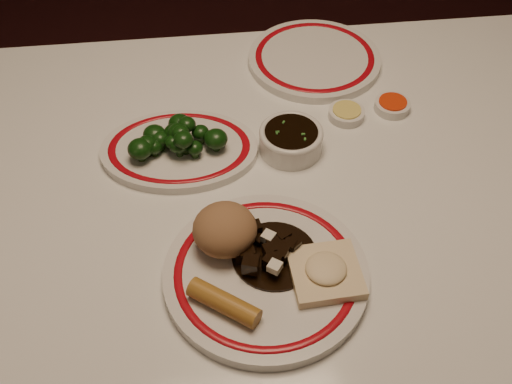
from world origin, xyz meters
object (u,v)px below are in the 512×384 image
object	(u,v)px
dining_table	(268,229)
broccoli_plate	(179,149)
rice_mound	(225,230)
spring_roll	(224,303)
fried_wonton	(326,272)
broccoli_pile	(175,138)
soy_bowl	(291,141)
main_plate	(266,274)
stirfry_heap	(270,251)

from	to	relation	value
dining_table	broccoli_plate	xyz separation A→B (m)	(-0.14, 0.11, 0.10)
rice_mound	spring_roll	distance (m)	0.11
spring_roll	fried_wonton	xyz separation A→B (m)	(0.14, 0.04, -0.00)
spring_roll	fried_wonton	distance (m)	0.15
dining_table	broccoli_pile	world-z (taller)	broccoli_pile
dining_table	soy_bowl	bearing A→B (deg)	62.47
dining_table	spring_roll	size ratio (longest dim) A/B	11.80
spring_roll	fried_wonton	bearing A→B (deg)	-38.70
broccoli_plate	fried_wonton	bearing A→B (deg)	-56.25
main_plate	stirfry_heap	bearing A→B (deg)	68.84
main_plate	rice_mound	world-z (taller)	rice_mound
spring_roll	broccoli_plate	bearing A→B (deg)	45.85
fried_wonton	broccoli_pile	size ratio (longest dim) A/B	0.61
rice_mound	fried_wonton	bearing A→B (deg)	-28.47
dining_table	rice_mound	xyz separation A→B (m)	(-0.08, -0.11, 0.14)
main_plate	broccoli_pile	size ratio (longest dim) A/B	1.82
main_plate	fried_wonton	distance (m)	0.08
broccoli_plate	dining_table	bearing A→B (deg)	-37.66
dining_table	rice_mound	bearing A→B (deg)	-125.24
broccoli_pile	dining_table	bearing A→B (deg)	-35.83
fried_wonton	spring_roll	bearing A→B (deg)	-165.88
dining_table	broccoli_plate	distance (m)	0.20
broccoli_plate	spring_roll	bearing A→B (deg)	-81.34
fried_wonton	soy_bowl	size ratio (longest dim) A/B	0.95
fried_wonton	soy_bowl	world-z (taller)	fried_wonton
rice_mound	spring_roll	world-z (taller)	rice_mound
fried_wonton	soy_bowl	distance (m)	0.27
stirfry_heap	fried_wonton	bearing A→B (deg)	-30.92
broccoli_plate	soy_bowl	distance (m)	0.19
dining_table	broccoli_pile	xyz separation A→B (m)	(-0.14, 0.10, 0.13)
spring_roll	broccoli_plate	xyz separation A→B (m)	(-0.05, 0.32, -0.02)
dining_table	rice_mound	size ratio (longest dim) A/B	13.12
stirfry_heap	broccoli_pile	size ratio (longest dim) A/B	0.75
stirfry_heap	broccoli_plate	size ratio (longest dim) A/B	0.44
broccoli_pile	soy_bowl	world-z (taller)	broccoli_pile
fried_wonton	dining_table	bearing A→B (deg)	106.76
dining_table	stirfry_heap	distance (m)	0.18
dining_table	stirfry_heap	size ratio (longest dim) A/B	9.88
rice_mound	fried_wonton	xyz separation A→B (m)	(0.13, -0.07, -0.02)
dining_table	main_plate	distance (m)	0.19
dining_table	rice_mound	world-z (taller)	rice_mound
broccoli_pile	rice_mound	bearing A→B (deg)	-73.17
dining_table	broccoli_plate	bearing A→B (deg)	142.34
main_plate	rice_mound	size ratio (longest dim) A/B	3.22
spring_roll	stirfry_heap	xyz separation A→B (m)	(0.07, 0.08, -0.00)
main_plate	fried_wonton	xyz separation A→B (m)	(0.08, -0.02, 0.02)
spring_roll	fried_wonton	world-z (taller)	spring_roll
dining_table	fried_wonton	xyz separation A→B (m)	(0.05, -0.18, 0.12)
dining_table	broccoli_pile	distance (m)	0.22
dining_table	spring_roll	bearing A→B (deg)	-112.08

